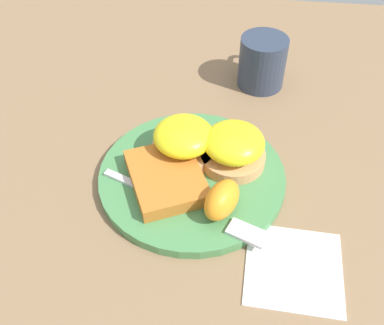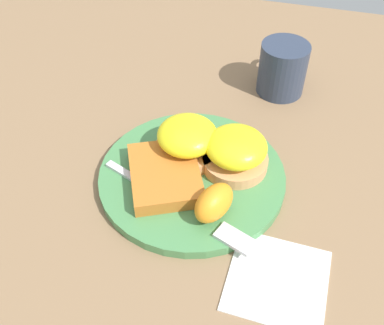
{
  "view_description": "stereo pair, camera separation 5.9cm",
  "coord_description": "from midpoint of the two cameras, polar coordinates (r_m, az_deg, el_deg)",
  "views": [
    {
      "loc": [
        -0.41,
        -0.05,
        0.45
      ],
      "look_at": [
        0.0,
        0.0,
        0.03
      ],
      "focal_mm": 42.0,
      "sensor_mm": 36.0,
      "label": 1
    },
    {
      "loc": [
        -0.39,
        -0.11,
        0.45
      ],
      "look_at": [
        0.0,
        0.0,
        0.03
      ],
      "focal_mm": 42.0,
      "sensor_mm": 36.0,
      "label": 2
    }
  ],
  "objects": [
    {
      "name": "ground_plane",
      "position": [
        0.61,
        -2.74,
        -2.37
      ],
      "size": [
        1.1,
        1.1,
        0.0
      ],
      "primitive_type": "plane",
      "color": "#846647"
    },
    {
      "name": "plate",
      "position": [
        0.61,
        -2.77,
        -1.93
      ],
      "size": [
        0.25,
        0.25,
        0.01
      ],
      "primitive_type": "cylinder",
      "color": "#47844C",
      "rests_on": "ground_plane"
    },
    {
      "name": "sandwich_benedict_left",
      "position": [
        0.6,
        2.51,
        1.78
      ],
      "size": [
        0.09,
        0.09,
        0.06
      ],
      "color": "tan",
      "rests_on": "plate"
    },
    {
      "name": "sandwich_benedict_right",
      "position": [
        0.61,
        -3.83,
        2.62
      ],
      "size": [
        0.09,
        0.09,
        0.06
      ],
      "color": "tan",
      "rests_on": "plate"
    },
    {
      "name": "hashbrown_patty",
      "position": [
        0.58,
        -6.13,
        -2.04
      ],
      "size": [
        0.14,
        0.13,
        0.02
      ],
      "primitive_type": "cube",
      "rotation": [
        0.0,
        0.0,
        0.44
      ],
      "color": "#BA6925",
      "rests_on": "plate"
    },
    {
      "name": "orange_wedge",
      "position": [
        0.54,
        0.72,
        -4.94
      ],
      "size": [
        0.07,
        0.06,
        0.04
      ],
      "primitive_type": "ellipsoid",
      "rotation": [
        0.0,
        0.0,
        5.86
      ],
      "color": "orange",
      "rests_on": "plate"
    },
    {
      "name": "fork",
      "position": [
        0.56,
        -3.09,
        -6.1
      ],
      "size": [
        0.1,
        0.22,
        0.0
      ],
      "color": "silver",
      "rests_on": "plate"
    },
    {
      "name": "cup",
      "position": [
        0.76,
        6.7,
        12.51
      ],
      "size": [
        0.11,
        0.08,
        0.08
      ],
      "color": "#2D384C",
      "rests_on": "ground_plane"
    },
    {
      "name": "napkin",
      "position": [
        0.53,
        9.7,
        -13.23
      ],
      "size": [
        0.11,
        0.11,
        0.0
      ],
      "primitive_type": "cube",
      "rotation": [
        0.0,
        0.0,
        -0.04
      ],
      "color": "white",
      "rests_on": "ground_plane"
    }
  ]
}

